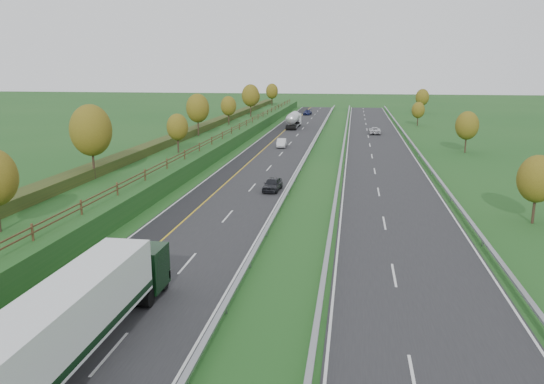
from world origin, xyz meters
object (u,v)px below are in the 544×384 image
(box_lorry, at_px, (81,312))
(car_oncoming, at_px, (375,131))
(road_tanker, at_px, (294,119))
(car_silver_mid, at_px, (282,143))
(car_dark_near, at_px, (272,184))
(car_small_far, at_px, (307,112))

(box_lorry, distance_m, car_oncoming, 90.17)
(road_tanker, xyz_separation_m, car_silver_mid, (1.32, -29.74, -1.11))
(car_silver_mid, bearing_deg, car_oncoming, 48.74)
(road_tanker, bearing_deg, car_dark_near, -85.67)
(car_small_far, bearing_deg, road_tanker, -84.45)
(box_lorry, relative_size, car_silver_mid, 3.79)
(car_dark_near, bearing_deg, box_lorry, -91.82)
(box_lorry, distance_m, road_tanker, 97.62)
(car_silver_mid, bearing_deg, car_small_far, 87.77)
(road_tanker, bearing_deg, car_oncoming, -26.94)
(box_lorry, bearing_deg, car_dark_near, 84.40)
(box_lorry, xyz_separation_m, car_dark_near, (3.46, 35.32, -1.58))
(road_tanker, bearing_deg, box_lorry, -89.26)
(car_dark_near, relative_size, car_small_far, 0.89)
(road_tanker, distance_m, car_silver_mid, 29.79)
(car_silver_mid, distance_m, car_oncoming, 26.41)
(box_lorry, height_order, car_silver_mid, box_lorry)
(road_tanker, xyz_separation_m, car_dark_near, (4.72, -62.28, -1.11))
(road_tanker, height_order, car_oncoming, road_tanker)
(road_tanker, height_order, car_dark_near, road_tanker)
(road_tanker, bearing_deg, car_small_far, 89.60)
(car_dark_near, relative_size, car_silver_mid, 0.98)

